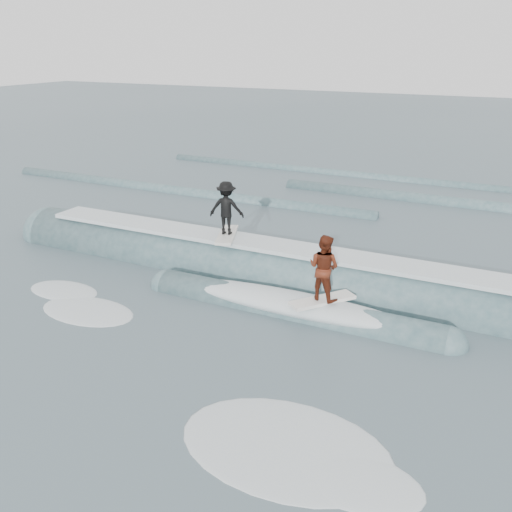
% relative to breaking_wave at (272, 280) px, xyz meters
% --- Properties ---
extents(ground, '(160.00, 160.00, 0.00)m').
position_rel_breaking_wave_xyz_m(ground, '(-0.25, -5.33, -0.04)').
color(ground, '#384A52').
rests_on(ground, ground).
extents(breaking_wave, '(22.31, 3.94, 2.32)m').
position_rel_breaking_wave_xyz_m(breaking_wave, '(0.00, 0.00, 0.00)').
color(breaking_wave, '#37555C').
rests_on(breaking_wave, ground).
extents(surfer_black, '(1.34, 2.07, 1.95)m').
position_rel_breaking_wave_xyz_m(surfer_black, '(-1.87, 0.30, 2.15)').
color(surfer_black, silver).
rests_on(surfer_black, ground).
extents(surfer_red, '(1.66, 1.92, 2.04)m').
position_rel_breaking_wave_xyz_m(surfer_red, '(2.49, -1.90, 1.50)').
color(surfer_red, white).
rests_on(surfer_red, ground).
extents(whitewater, '(13.38, 5.80, 0.10)m').
position_rel_breaking_wave_xyz_m(whitewater, '(1.08, -6.41, -0.04)').
color(whitewater, silver).
rests_on(whitewater, ground).
extents(far_swells, '(37.89, 8.65, 0.80)m').
position_rel_breaking_wave_xyz_m(far_swells, '(-1.43, 12.32, -0.04)').
color(far_swells, '#37555C').
rests_on(far_swells, ground).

